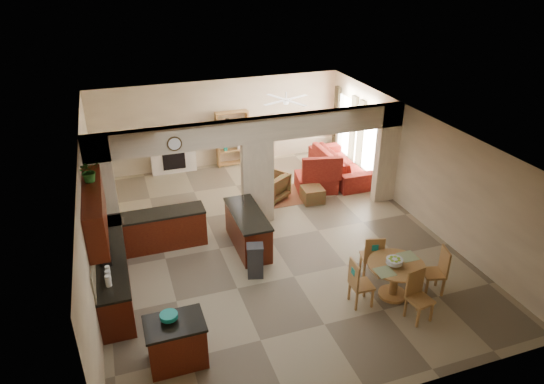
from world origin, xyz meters
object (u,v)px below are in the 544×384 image
object	(u,v)px
sofa	(341,163)
dining_table	(395,275)
armchair	(271,186)
kitchen_island	(176,342)

from	to	relation	value
sofa	dining_table	bearing A→B (deg)	165.03
sofa	armchair	distance (m)	2.69
kitchen_island	dining_table	bearing A→B (deg)	4.31
armchair	sofa	bearing A→B (deg)	163.67
kitchen_island	dining_table	distance (m)	4.48
dining_table	armchair	distance (m)	5.04
kitchen_island	armchair	bearing A→B (deg)	56.24
sofa	armchair	bearing A→B (deg)	107.87
dining_table	sofa	world-z (taller)	sofa
sofa	kitchen_island	bearing A→B (deg)	135.81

